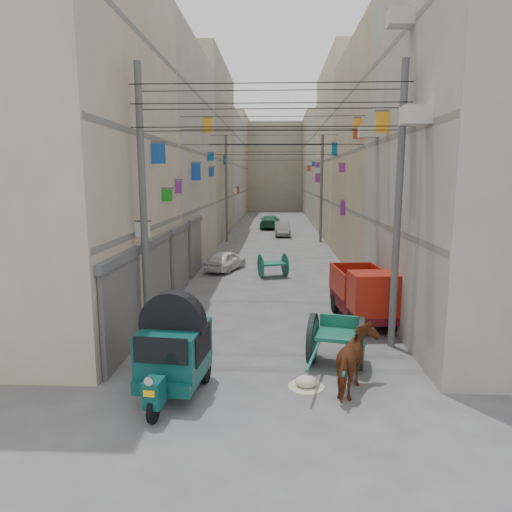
# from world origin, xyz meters

# --- Properties ---
(ground) EXTENTS (140.00, 140.00, 0.00)m
(ground) POSITION_xyz_m (0.00, 0.00, 0.00)
(ground) COLOR #49494C
(ground) RESTS_ON ground
(building_row_left) EXTENTS (8.00, 62.00, 14.00)m
(building_row_left) POSITION_xyz_m (-8.00, 34.13, 6.46)
(building_row_left) COLOR #C2AF93
(building_row_left) RESTS_ON ground
(building_row_right) EXTENTS (8.00, 62.00, 14.00)m
(building_row_right) POSITION_xyz_m (8.00, 34.13, 6.46)
(building_row_right) COLOR #A59F9A
(building_row_right) RESTS_ON ground
(end_cap_building) EXTENTS (22.00, 10.00, 13.00)m
(end_cap_building) POSITION_xyz_m (0.00, 66.00, 6.50)
(end_cap_building) COLOR #A0947E
(end_cap_building) RESTS_ON ground
(shutters_left) EXTENTS (0.18, 14.40, 2.88)m
(shutters_left) POSITION_xyz_m (-3.92, 10.38, 1.49)
(shutters_left) COLOR #4D4C51
(shutters_left) RESTS_ON ground
(signboards) EXTENTS (8.22, 40.52, 5.67)m
(signboards) POSITION_xyz_m (-0.01, 21.66, 3.43)
(signboards) COLOR purple
(signboards) RESTS_ON ground
(ac_units) EXTENTS (0.70, 6.55, 3.35)m
(ac_units) POSITION_xyz_m (3.65, 7.67, 7.43)
(ac_units) COLOR beige
(ac_units) RESTS_ON ground
(utility_poles) EXTENTS (7.40, 22.20, 8.00)m
(utility_poles) POSITION_xyz_m (0.00, 17.00, 4.00)
(utility_poles) COLOR #515153
(utility_poles) RESTS_ON ground
(overhead_cables) EXTENTS (7.40, 22.52, 1.12)m
(overhead_cables) POSITION_xyz_m (0.00, 14.40, 6.77)
(overhead_cables) COLOR black
(overhead_cables) RESTS_ON ground
(auto_rickshaw) EXTENTS (1.66, 2.64, 1.81)m
(auto_rickshaw) POSITION_xyz_m (-2.09, 2.79, 1.07)
(auto_rickshaw) COLOR black
(auto_rickshaw) RESTS_ON ground
(tonga_cart) EXTENTS (1.79, 3.18, 1.35)m
(tonga_cart) POSITION_xyz_m (1.80, 4.49, 0.71)
(tonga_cart) COLOR black
(tonga_cart) RESTS_ON ground
(mini_truck) EXTENTS (1.90, 3.62, 1.96)m
(mini_truck) POSITION_xyz_m (3.22, 7.88, 0.94)
(mini_truck) COLOR black
(mini_truck) RESTS_ON ground
(second_cart) EXTENTS (1.60, 1.50, 1.17)m
(second_cart) POSITION_xyz_m (0.06, 15.31, 0.62)
(second_cart) COLOR #155C46
(second_cart) RESTS_ON ground
(feed_sack) EXTENTS (0.53, 0.43, 0.27)m
(feed_sack) POSITION_xyz_m (0.94, 3.20, 0.13)
(feed_sack) COLOR #BFB89E
(feed_sack) RESTS_ON ground
(horse) EXTENTS (1.35, 1.94, 1.50)m
(horse) POSITION_xyz_m (2.06, 3.00, 0.75)
(horse) COLOR #602616
(horse) RESTS_ON ground
(distant_car_white) EXTENTS (2.22, 3.38, 1.07)m
(distant_car_white) POSITION_xyz_m (-2.48, 16.89, 0.53)
(distant_car_white) COLOR silver
(distant_car_white) RESTS_ON ground
(distant_car_grey) EXTENTS (1.38, 3.64, 1.19)m
(distant_car_grey) POSITION_xyz_m (0.72, 31.82, 0.59)
(distant_car_grey) COLOR slate
(distant_car_grey) RESTS_ON ground
(distant_car_green) EXTENTS (2.09, 4.51, 1.28)m
(distant_car_green) POSITION_xyz_m (-0.39, 37.66, 0.64)
(distant_car_green) COLOR #1E5A3E
(distant_car_green) RESTS_ON ground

